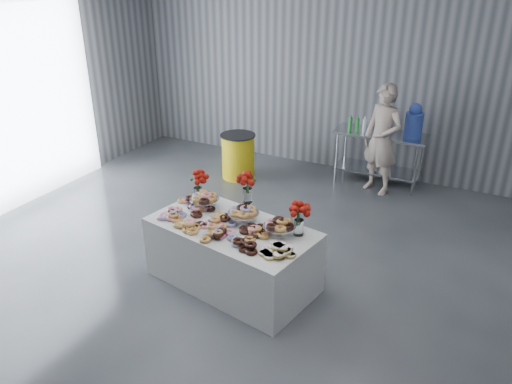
% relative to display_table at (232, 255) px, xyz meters
% --- Properties ---
extents(ground, '(9.00, 9.00, 0.00)m').
position_rel_display_table_xyz_m(ground, '(-0.03, -0.46, -0.38)').
color(ground, '#36393D').
rests_on(ground, ground).
extents(room_walls, '(8.04, 9.04, 4.02)m').
position_rel_display_table_xyz_m(room_walls, '(-0.30, -0.39, 2.26)').
color(room_walls, gray).
rests_on(room_walls, ground).
extents(display_table, '(2.05, 1.33, 0.75)m').
position_rel_display_table_xyz_m(display_table, '(0.00, 0.00, 0.00)').
color(display_table, silver).
rests_on(display_table, ground).
extents(prep_table, '(1.50, 0.60, 0.90)m').
position_rel_display_table_xyz_m(prep_table, '(0.76, 3.64, 0.24)').
color(prep_table, silver).
rests_on(prep_table, ground).
extents(donut_mounds, '(1.92, 1.12, 0.09)m').
position_rel_display_table_xyz_m(donut_mounds, '(-0.00, -0.05, 0.42)').
color(donut_mounds, '#DD9351').
rests_on(donut_mounds, display_table).
extents(cake_stand_left, '(0.36, 0.36, 0.17)m').
position_rel_display_table_xyz_m(cake_stand_left, '(-0.51, 0.25, 0.52)').
color(cake_stand_left, silver).
rests_on(cake_stand_left, display_table).
extents(cake_stand_mid, '(0.36, 0.36, 0.17)m').
position_rel_display_table_xyz_m(cake_stand_mid, '(0.08, 0.14, 0.52)').
color(cake_stand_mid, silver).
rests_on(cake_stand_mid, display_table).
extents(cake_stand_right, '(0.36, 0.36, 0.17)m').
position_rel_display_table_xyz_m(cake_stand_right, '(0.57, 0.05, 0.52)').
color(cake_stand_right, silver).
rests_on(cake_stand_right, display_table).
extents(danish_pile, '(0.48, 0.48, 0.11)m').
position_rel_display_table_xyz_m(danish_pile, '(0.71, -0.29, 0.43)').
color(danish_pile, white).
rests_on(danish_pile, display_table).
extents(bouquet_left, '(0.26, 0.26, 0.42)m').
position_rel_display_table_xyz_m(bouquet_left, '(-0.69, 0.38, 0.67)').
color(bouquet_left, white).
rests_on(bouquet_left, display_table).
extents(bouquet_right, '(0.26, 0.26, 0.42)m').
position_rel_display_table_xyz_m(bouquet_right, '(0.74, 0.17, 0.67)').
color(bouquet_right, white).
rests_on(bouquet_right, display_table).
extents(bouquet_center, '(0.26, 0.26, 0.57)m').
position_rel_display_table_xyz_m(bouquet_center, '(0.02, 0.35, 0.75)').
color(bouquet_center, silver).
rests_on(bouquet_center, display_table).
extents(water_jug, '(0.28, 0.28, 0.55)m').
position_rel_display_table_xyz_m(water_jug, '(1.26, 3.64, 0.77)').
color(water_jug, blue).
rests_on(water_jug, prep_table).
extents(drink_bottles, '(0.54, 0.08, 0.27)m').
position_rel_display_table_xyz_m(drink_bottles, '(0.44, 3.54, 0.66)').
color(drink_bottles, '#268C33').
rests_on(drink_bottles, prep_table).
extents(person, '(0.76, 0.65, 1.78)m').
position_rel_display_table_xyz_m(person, '(0.86, 3.34, 0.51)').
color(person, '#CC8C93').
rests_on(person, ground).
extents(trash_barrel, '(0.61, 0.61, 0.78)m').
position_rel_display_table_xyz_m(trash_barrel, '(-1.47, 2.81, 0.02)').
color(trash_barrel, yellow).
rests_on(trash_barrel, ground).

